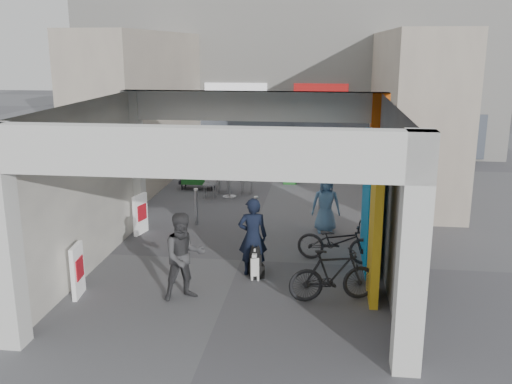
# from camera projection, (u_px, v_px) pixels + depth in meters

# --- Properties ---
(ground) EXTENTS (90.00, 90.00, 0.00)m
(ground) POSITION_uv_depth(u_px,v_px,m) (241.00, 260.00, 12.47)
(ground) COLOR #56565B
(ground) RESTS_ON ground
(arcade_canopy) EXTENTS (6.40, 6.45, 6.40)m
(arcade_canopy) POSITION_uv_depth(u_px,v_px,m) (261.00, 166.00, 11.04)
(arcade_canopy) COLOR silver
(arcade_canopy) RESTS_ON ground
(far_building) EXTENTS (18.00, 4.08, 8.00)m
(far_building) POSITION_uv_depth(u_px,v_px,m) (288.00, 58.00, 24.91)
(far_building) COLOR silver
(far_building) RESTS_ON ground
(plaza_bldg_left) EXTENTS (2.00, 9.00, 5.00)m
(plaza_bldg_left) POSITION_uv_depth(u_px,v_px,m) (144.00, 107.00, 19.58)
(plaza_bldg_left) COLOR #B2A694
(plaza_bldg_left) RESTS_ON ground
(plaza_bldg_right) EXTENTS (2.00, 9.00, 5.00)m
(plaza_bldg_right) POSITION_uv_depth(u_px,v_px,m) (412.00, 111.00, 18.51)
(plaza_bldg_right) COLOR #B2A694
(plaza_bldg_right) RESTS_ON ground
(bollard_left) EXTENTS (0.09, 0.09, 0.95)m
(bollard_left) POSITION_uv_depth(u_px,v_px,m) (196.00, 207.00, 14.85)
(bollard_left) COLOR gray
(bollard_left) RESTS_ON ground
(bollard_center) EXTENTS (0.09, 0.09, 0.82)m
(bollard_center) POSITION_uv_depth(u_px,v_px,m) (256.00, 213.00, 14.58)
(bollard_center) COLOR gray
(bollard_center) RESTS_ON ground
(bollard_right) EXTENTS (0.09, 0.09, 0.86)m
(bollard_right) POSITION_uv_depth(u_px,v_px,m) (320.00, 211.00, 14.62)
(bollard_right) COLOR gray
(bollard_right) RESTS_ON ground
(advert_board_near) EXTENTS (0.15, 0.56, 1.00)m
(advert_board_near) POSITION_uv_depth(u_px,v_px,m) (78.00, 270.00, 10.59)
(advert_board_near) COLOR silver
(advert_board_near) RESTS_ON ground
(advert_board_far) EXTENTS (0.21, 0.55, 1.00)m
(advert_board_far) POSITION_uv_depth(u_px,v_px,m) (140.00, 214.00, 14.12)
(advert_board_far) COLOR silver
(advert_board_far) RESTS_ON ground
(cafe_set) EXTENTS (1.43, 1.15, 0.86)m
(cafe_set) POSITION_uv_depth(u_px,v_px,m) (227.00, 185.00, 17.88)
(cafe_set) COLOR #A5A5AA
(cafe_set) RESTS_ON ground
(produce_stand) EXTENTS (1.17, 0.63, 0.77)m
(produce_stand) POSITION_uv_depth(u_px,v_px,m) (198.00, 180.00, 18.59)
(produce_stand) COLOR black
(produce_stand) RESTS_ON ground
(crate_stack) EXTENTS (0.49, 0.41, 0.56)m
(crate_stack) POSITION_uv_depth(u_px,v_px,m) (290.00, 175.00, 19.31)
(crate_stack) COLOR #1A5B22
(crate_stack) RESTS_ON ground
(border_collie) EXTENTS (0.27, 0.52, 0.72)m
(border_collie) POSITION_uv_depth(u_px,v_px,m) (256.00, 264.00, 11.46)
(border_collie) COLOR black
(border_collie) RESTS_ON ground
(man_with_dog) EXTENTS (0.64, 0.47, 1.62)m
(man_with_dog) POSITION_uv_depth(u_px,v_px,m) (253.00, 237.00, 11.53)
(man_with_dog) COLOR black
(man_with_dog) RESTS_ON ground
(man_back_turned) EXTENTS (1.01, 0.94, 1.65)m
(man_back_turned) POSITION_uv_depth(u_px,v_px,m) (184.00, 256.00, 10.40)
(man_back_turned) COLOR #3B3B3E
(man_back_turned) RESTS_ON ground
(man_elderly) EXTENTS (0.74, 0.51, 1.46)m
(man_elderly) POSITION_uv_depth(u_px,v_px,m) (326.00, 204.00, 14.20)
(man_elderly) COLOR #567EA7
(man_elderly) RESTS_ON ground
(man_crates) EXTENTS (0.99, 0.47, 1.64)m
(man_crates) POSITION_uv_depth(u_px,v_px,m) (280.00, 152.00, 20.55)
(man_crates) COLOR black
(man_crates) RESTS_ON ground
(bicycle_front) EXTENTS (1.80, 0.89, 0.90)m
(bicycle_front) POSITION_uv_depth(u_px,v_px,m) (337.00, 241.00, 12.31)
(bicycle_front) COLOR black
(bicycle_front) RESTS_ON ground
(bicycle_rear) EXTENTS (1.71, 0.87, 0.99)m
(bicycle_rear) POSITION_uv_depth(u_px,v_px,m) (333.00, 275.00, 10.40)
(bicycle_rear) COLOR black
(bicycle_rear) RESTS_ON ground
(white_van) EXTENTS (4.11, 1.77, 1.38)m
(white_van) POSITION_uv_depth(u_px,v_px,m) (332.00, 143.00, 23.10)
(white_van) COLOR silver
(white_van) RESTS_ON ground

